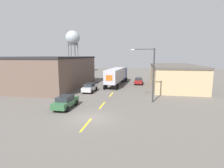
{
  "coord_description": "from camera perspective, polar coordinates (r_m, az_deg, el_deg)",
  "views": [
    {
      "loc": [
        5.31,
        -17.37,
        6.66
      ],
      "look_at": [
        0.31,
        10.91,
        2.01
      ],
      "focal_mm": 28.0,
      "sensor_mm": 36.0,
      "label": 1
    }
  ],
  "objects": [
    {
      "name": "parked_car_left_far",
      "position": [
        32.82,
        -7.31,
        -1.1
      ],
      "size": [
        1.98,
        4.73,
        1.61
      ],
      "color": "#B2B2B7",
      "rests_on": "ground_plane"
    },
    {
      "name": "semi_truck",
      "position": [
        40.58,
        1.72,
        3.04
      ],
      "size": [
        3.61,
        14.89,
        3.84
      ],
      "rotation": [
        0.0,
        0.0,
        -0.07
      ],
      "color": "navy",
      "rests_on": "ground_plane"
    },
    {
      "name": "parked_car_right_far",
      "position": [
        42.04,
        8.65,
        1.13
      ],
      "size": [
        1.98,
        4.73,
        1.61
      ],
      "color": "maroon",
      "rests_on": "ground_plane"
    },
    {
      "name": "water_tower",
      "position": [
        73.05,
        -12.7,
        14.3
      ],
      "size": [
        5.64,
        5.64,
        16.48
      ],
      "color": "#47474C",
      "rests_on": "ground_plane"
    },
    {
      "name": "ground_plane",
      "position": [
        19.35,
        -6.67,
        -11.01
      ],
      "size": [
        160.0,
        160.0,
        0.0
      ],
      "primitive_type": "plane",
      "color": "#56514C"
    },
    {
      "name": "parked_car_left_near",
      "position": [
        23.34,
        -14.92,
        -5.57
      ],
      "size": [
        1.98,
        4.73,
        1.61
      ],
      "color": "#2D5B38",
      "rests_on": "ground_plane"
    },
    {
      "name": "road_centerline",
      "position": [
        23.97,
        -3.21,
        -6.95
      ],
      "size": [
        0.2,
        17.2,
        0.01
      ],
      "color": "yellow",
      "rests_on": "ground_plane"
    },
    {
      "name": "warehouse_left",
      "position": [
        40.24,
        -18.97,
        3.85
      ],
      "size": [
        13.56,
        20.55,
        6.51
      ],
      "color": "brown",
      "rests_on": "ground_plane"
    },
    {
      "name": "warehouse_right",
      "position": [
        39.89,
        19.57,
        2.51
      ],
      "size": [
        9.2,
        18.25,
        4.76
      ],
      "color": "tan",
      "rests_on": "ground_plane"
    },
    {
      "name": "street_lamp",
      "position": [
        25.43,
        12.45,
        4.3
      ],
      "size": [
        3.37,
        0.32,
        7.74
      ],
      "color": "#2D2D30",
      "rests_on": "ground_plane"
    }
  ]
}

